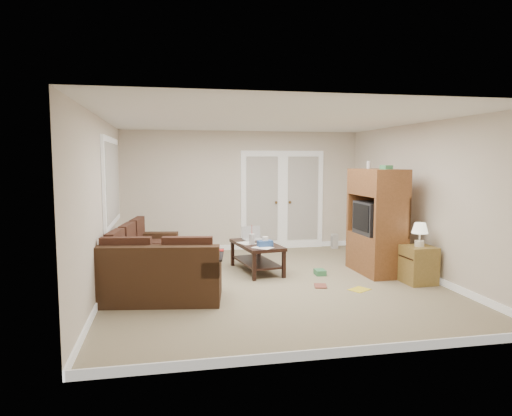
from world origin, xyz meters
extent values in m
plane|color=gray|center=(0.00, 0.00, 0.00)|extent=(5.50, 5.50, 0.00)
cube|color=white|center=(0.00, 0.00, 2.50)|extent=(5.00, 5.50, 0.02)
cube|color=beige|center=(-2.50, 0.00, 1.25)|extent=(0.02, 5.50, 2.50)
cube|color=beige|center=(2.50, 0.00, 1.25)|extent=(0.02, 5.50, 2.50)
cube|color=beige|center=(0.00, 2.75, 1.25)|extent=(5.00, 0.02, 2.50)
cube|color=beige|center=(0.00, -2.75, 1.25)|extent=(5.00, 0.02, 2.50)
cube|color=white|center=(0.40, 2.72, 1.02)|extent=(0.90, 0.04, 2.13)
cube|color=white|center=(1.30, 2.72, 1.02)|extent=(0.90, 0.04, 2.13)
cube|color=silver|center=(0.40, 2.69, 1.07)|extent=(0.68, 0.02, 1.80)
cube|color=silver|center=(1.30, 2.69, 1.07)|extent=(0.68, 0.02, 1.80)
cube|color=white|center=(-2.47, 1.00, 1.55)|extent=(0.04, 1.92, 1.42)
cube|color=silver|center=(-2.44, 1.00, 1.55)|extent=(0.02, 1.74, 1.24)
cube|color=#3A2516|center=(-1.98, 0.61, 0.20)|extent=(1.17, 2.27, 0.40)
cube|color=#3A2516|center=(-2.29, 0.65, 0.60)|extent=(0.56, 2.18, 0.41)
cube|color=#3A2516|center=(-1.83, 1.57, 0.50)|extent=(0.87, 0.36, 0.21)
cube|color=#43261B|center=(-1.91, 0.59, 0.45)|extent=(0.88, 2.14, 0.11)
cube|color=#3A2516|center=(-1.73, -0.53, 0.20)|extent=(1.81, 1.10, 0.40)
cube|color=#3A2516|center=(-1.78, -0.84, 0.60)|extent=(1.71, 0.49, 0.41)
cube|color=#3A2516|center=(-1.00, -0.64, 0.50)|extent=(0.36, 0.87, 0.21)
cube|color=#43261B|center=(-1.72, -0.46, 0.45)|extent=(1.67, 0.81, 0.11)
cube|color=black|center=(-1.00, -0.64, 0.62)|extent=(0.41, 0.79, 0.03)
cube|color=red|center=(-0.97, -0.44, 0.64)|extent=(0.32, 0.16, 0.02)
cube|color=black|center=(-0.10, 0.77, 0.46)|extent=(0.79, 1.28, 0.05)
cube|color=black|center=(-0.10, 0.77, 0.16)|extent=(0.69, 1.18, 0.03)
cylinder|color=silver|center=(-0.20, 0.70, 0.58)|extent=(0.10, 0.10, 0.17)
cylinder|color=red|center=(-0.20, 0.70, 0.74)|extent=(0.01, 0.01, 0.15)
cube|color=#2D5193|center=(-0.02, 0.45, 0.54)|extent=(0.26, 0.17, 0.10)
cube|color=white|center=(-0.08, 0.66, 0.49)|extent=(0.50, 0.71, 0.00)
cube|color=brown|center=(1.86, 0.31, 0.33)|extent=(0.63, 1.11, 0.66)
cube|color=brown|center=(1.86, 0.31, 1.53)|extent=(0.63, 1.11, 0.44)
cube|color=black|center=(1.84, 0.31, 0.93)|extent=(0.54, 0.67, 0.55)
cube|color=black|center=(1.57, 0.30, 0.95)|extent=(0.03, 0.57, 0.44)
cube|color=#3B8250|center=(1.86, 0.04, 1.78)|extent=(0.14, 0.20, 0.07)
cylinder|color=silver|center=(1.85, 0.64, 1.82)|extent=(0.08, 0.08, 0.13)
cube|color=olive|center=(2.20, -0.45, 0.29)|extent=(0.46, 0.46, 0.58)
cylinder|color=white|center=(2.20, -0.45, 0.62)|extent=(0.14, 0.14, 0.09)
cylinder|color=white|center=(2.20, -0.45, 0.73)|extent=(0.03, 0.03, 0.12)
cone|color=#EBE9CB|center=(2.20, -0.45, 0.86)|extent=(0.25, 0.25, 0.16)
cube|color=silver|center=(1.95, 2.45, 0.16)|extent=(0.14, 0.12, 0.32)
cube|color=yellow|center=(1.16, -0.61, 0.00)|extent=(0.36, 0.34, 0.01)
cube|color=#3B8250|center=(0.88, 0.34, 0.04)|extent=(0.17, 0.22, 0.09)
imported|color=brown|center=(0.57, -0.32, 0.01)|extent=(0.24, 0.29, 0.02)
camera|label=1|loc=(-1.60, -6.73, 1.90)|focal=32.00mm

